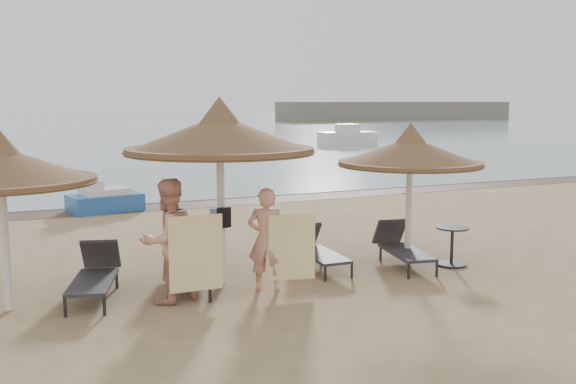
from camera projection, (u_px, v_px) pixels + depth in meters
name	position (u px, v px, depth m)	size (l,w,h in m)	color
ground	(277.00, 291.00, 10.72)	(160.00, 160.00, 0.00)	#9F835D
sea	(38.00, 125.00, 83.19)	(200.00, 140.00, 0.03)	gray
wet_sand_strip	(156.00, 207.00, 19.24)	(200.00, 1.60, 0.01)	#4F3727
palapa_left	(1.00, 167.00, 9.43)	(2.78, 2.78, 2.76)	white
palapa_center	(220.00, 135.00, 10.84)	(3.26, 3.26, 3.23)	white
palapa_right	(410.00, 152.00, 12.16)	(2.77, 2.77, 2.75)	white
lounger_far_left	(95.00, 274.00, 10.39)	(1.11, 1.96, 0.83)	black
lounger_near_left	(190.00, 259.00, 11.15)	(1.25, 2.24, 0.95)	black
lounger_near_right	(317.00, 249.00, 12.20)	(0.64, 1.76, 0.78)	black
lounger_far_right	(401.00, 246.00, 12.40)	(0.92, 1.89, 0.81)	black
side_table	(452.00, 247.00, 12.36)	(0.62, 0.62, 0.75)	black
person_left	(168.00, 231.00, 10.00)	(1.05, 0.68, 2.28)	tan
person_right	(267.00, 231.00, 10.61)	(0.93, 0.61, 2.03)	tan
towel_left	(196.00, 253.00, 9.87)	(0.85, 0.04, 1.19)	yellow
towel_right	(292.00, 247.00, 10.56)	(0.77, 0.19, 1.10)	yellow
bag_patterned	(218.00, 218.00, 11.21)	(0.27, 0.10, 0.34)	silver
bag_dark	(224.00, 218.00, 10.89)	(0.26, 0.16, 0.35)	black
pedal_boat	(104.00, 199.00, 18.44)	(2.17, 1.54, 0.92)	#2457A3
buoy_mid	(144.00, 149.00, 40.20)	(0.37, 0.37, 0.37)	yellow
buoy_right	(391.00, 154.00, 36.04)	(0.35, 0.35, 0.35)	yellow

